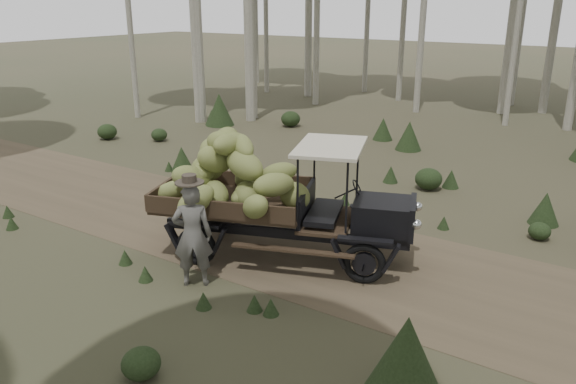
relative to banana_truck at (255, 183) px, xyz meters
The scene contains 5 objects.
ground 1.90m from the banana_truck, 140.33° to the left, with size 120.00×120.00×0.00m, color #473D2B.
dirt_track 1.90m from the banana_truck, 140.33° to the left, with size 70.00×4.00×0.01m, color brown.
banana_truck is the anchor object (origin of this frame).
farmer 1.74m from the banana_truck, 95.38° to the right, with size 0.83×0.79×2.08m.
undergrowth 1.67m from the banana_truck, ahead, with size 22.77×21.37×1.39m.
Camera 1 is at (7.16, -9.09, 4.90)m, focal length 35.00 mm.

